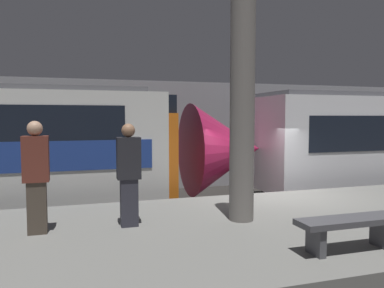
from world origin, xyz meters
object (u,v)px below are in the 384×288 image
Objects in this scene: person_waiting at (129,172)px; platform_bench at (350,226)px; support_pillar_near at (242,110)px; person_walking at (36,174)px.

person_waiting reaches higher than platform_bench.
person_walking is (-3.33, 0.22, -1.00)m from support_pillar_near.
person_waiting is 3.40m from platform_bench.
person_walking is 1.16× the size of platform_bench.
platform_bench is (0.75, -1.82, -1.58)m from support_pillar_near.
support_pillar_near is at bearing -5.94° from person_waiting.
person_waiting is at bearing -0.74° from person_walking.
support_pillar_near is 3.48m from person_walking.
support_pillar_near reaches higher than person_waiting.
person_walking is (-1.41, 0.02, 0.03)m from person_waiting.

